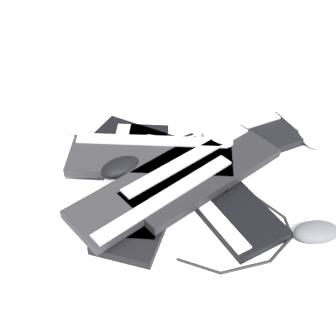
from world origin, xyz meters
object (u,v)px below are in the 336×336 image
(keyboard_5, at_px, (150,157))
(mouse_2, at_px, (120,167))
(mouse_3, at_px, (317,232))
(keyboard_6, at_px, (202,173))
(keyboard_2, at_px, (212,190))
(keyboard_4, at_px, (163,154))
(keyboard_3, at_px, (227,147))
(keyboard_0, at_px, (134,177))
(mouse_0, at_px, (218,138))
(mouse_1, at_px, (312,137))
(keyboard_1, at_px, (149,192))
(mouse_4, at_px, (76,126))
(keyboard_7, at_px, (153,189))

(keyboard_5, bearing_deg, mouse_2, 25.81)
(mouse_3, bearing_deg, keyboard_6, 138.18)
(keyboard_2, xyz_separation_m, keyboard_4, (0.11, -0.16, 0.00))
(keyboard_6, xyz_separation_m, mouse_3, (-0.24, 0.21, -0.02))
(keyboard_6, bearing_deg, keyboard_3, -126.10)
(keyboard_0, relative_size, keyboard_2, 0.99)
(mouse_0, bearing_deg, keyboard_0, -97.86)
(keyboard_4, distance_m, mouse_1, 0.44)
(keyboard_1, relative_size, mouse_1, 4.21)
(keyboard_3, relative_size, mouse_3, 4.23)
(keyboard_2, distance_m, keyboard_4, 0.19)
(keyboard_4, xyz_separation_m, mouse_4, (0.25, -0.15, 0.01))
(keyboard_3, distance_m, mouse_1, 0.25)
(keyboard_3, bearing_deg, keyboard_4, 3.39)
(mouse_0, relative_size, mouse_3, 1.00)
(keyboard_5, xyz_separation_m, keyboard_6, (-0.13, 0.08, 0.00))
(mouse_0, bearing_deg, keyboard_2, -43.79)
(keyboard_1, relative_size, keyboard_6, 1.03)
(keyboard_5, xyz_separation_m, mouse_1, (-0.48, -0.06, -0.02))
(keyboard_2, relative_size, mouse_3, 4.21)
(keyboard_5, height_order, mouse_2, mouse_2)
(mouse_1, height_order, mouse_2, mouse_2)
(keyboard_6, bearing_deg, mouse_2, -10.70)
(mouse_2, bearing_deg, keyboard_5, 0.06)
(keyboard_1, xyz_separation_m, keyboard_2, (-0.16, 0.01, 0.00))
(keyboard_4, relative_size, mouse_2, 4.08)
(keyboard_6, xyz_separation_m, mouse_2, (0.21, -0.04, 0.01))
(keyboard_4, distance_m, keyboard_6, 0.15)
(keyboard_1, height_order, keyboard_5, keyboard_5)
(keyboard_7, bearing_deg, mouse_3, 156.45)
(keyboard_5, relative_size, mouse_3, 4.17)
(keyboard_3, relative_size, mouse_0, 4.23)
(keyboard_2, distance_m, keyboard_5, 0.19)
(keyboard_6, bearing_deg, mouse_4, -39.21)
(keyboard_6, relative_size, mouse_2, 4.09)
(keyboard_0, distance_m, mouse_4, 0.29)
(mouse_3, bearing_deg, keyboard_3, 111.79)
(keyboard_0, distance_m, keyboard_3, 0.29)
(keyboard_4, bearing_deg, keyboard_0, 43.39)
(keyboard_6, distance_m, mouse_1, 0.38)
(mouse_2, bearing_deg, mouse_0, -7.58)
(keyboard_0, xyz_separation_m, mouse_1, (-0.53, -0.10, 0.01))
(keyboard_2, distance_m, keyboard_6, 0.05)
(keyboard_7, xyz_separation_m, mouse_3, (-0.37, 0.16, -0.02))
(keyboard_0, bearing_deg, keyboard_5, -140.35)
(mouse_0, bearing_deg, mouse_1, 63.70)
(keyboard_5, bearing_deg, mouse_4, -43.12)
(keyboard_2, xyz_separation_m, mouse_4, (0.36, -0.31, 0.01))
(mouse_0, height_order, mouse_4, mouse_0)
(mouse_2, height_order, mouse_3, mouse_2)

